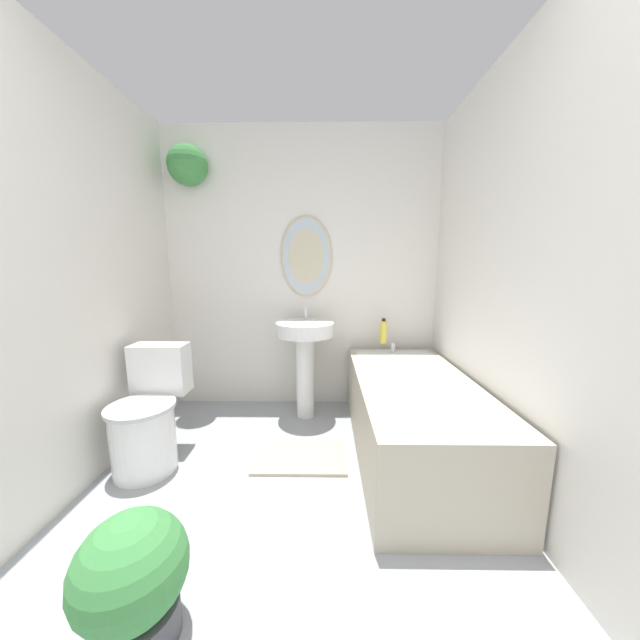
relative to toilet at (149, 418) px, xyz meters
The scene contains 9 objects.
wall_back 1.61m from the toilet, 49.36° to the left, with size 2.45×0.32×2.40m.
wall_left 1.00m from the toilet, 128.16° to the right, with size 0.06×2.76×2.40m.
wall_right 2.32m from the toilet, ahead, with size 0.06×2.76×2.40m.
toilet is the anchor object (origin of this frame).
pedestal_sink 1.20m from the toilet, 35.67° to the left, with size 0.47×0.47×0.90m.
bathtub 1.69m from the toilet, ahead, with size 0.73×1.55×0.60m.
shampoo_bottle 1.83m from the toilet, 26.52° to the left, with size 0.06×0.06×0.21m.
potted_plant 1.09m from the toilet, 64.15° to the right, with size 0.36×0.36×0.46m.
bath_mat 0.99m from the toilet, ahead, with size 0.60×0.40×0.02m.
Camera 1 is at (0.19, -0.18, 1.25)m, focal length 18.00 mm.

